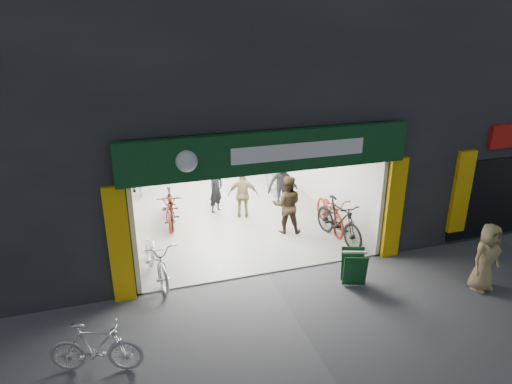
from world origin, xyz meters
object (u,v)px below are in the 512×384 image
bike_left_front (156,257)px  pedestrian_near (486,257)px  sandwich_board (354,267)px  bike_right_front (339,221)px  parked_bike (96,348)px

bike_left_front → pedestrian_near: 7.35m
bike_left_front → sandwich_board: size_ratio=2.57×
bike_left_front → bike_right_front: size_ratio=1.03×
bike_right_front → parked_bike: bike_right_front is taller
parked_bike → pedestrian_near: (8.15, 0.10, 0.31)m
bike_right_front → pedestrian_near: (2.00, -3.04, 0.19)m
pedestrian_near → sandwich_board: bearing=147.8°
pedestrian_near → sandwich_board: (-2.64, 1.03, -0.35)m
bike_left_front → parked_bike: 2.99m
bike_right_front → sandwich_board: size_ratio=2.48×
parked_bike → bike_left_front: bearing=-8.9°
bike_left_front → pedestrian_near: pedestrian_near is taller
parked_bike → sandwich_board: bearing=-61.9°
bike_left_front → parked_bike: (-1.29, -2.70, -0.06)m
pedestrian_near → sandwich_board: 2.86m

